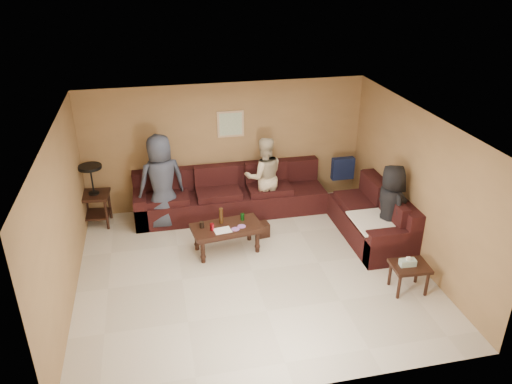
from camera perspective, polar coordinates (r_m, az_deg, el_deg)
room at (r=7.41m, az=-0.50°, el=1.63°), size 5.60×5.50×2.50m
sectional_sofa at (r=9.49m, az=2.48°, el=-1.63°), size 4.65×2.90×0.97m
coffee_table at (r=8.54m, az=-3.41°, el=-4.33°), size 1.25×0.74×0.77m
end_table_left at (r=9.72m, az=-18.01°, el=-0.25°), size 0.57×0.57×1.21m
side_table_right at (r=7.94m, az=17.12°, el=-8.34°), size 0.58×0.48×0.60m
waste_bin at (r=9.10m, az=0.75°, el=-4.29°), size 0.25×0.25×0.26m
wall_art at (r=9.69m, az=-2.93°, el=7.77°), size 0.52×0.04×0.52m
person_left at (r=9.28m, az=-10.73°, el=1.17°), size 0.99×0.78×1.79m
person_middle at (r=9.60m, az=0.91°, el=1.79°), size 0.77×0.60×1.58m
person_right at (r=8.75m, az=15.04°, el=-1.77°), size 0.53×0.78×1.55m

